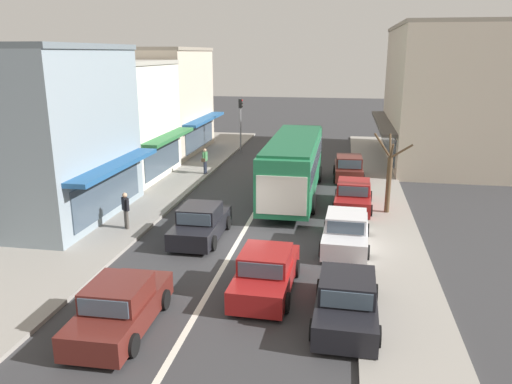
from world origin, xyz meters
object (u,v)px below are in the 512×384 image
object	(u,v)px
parked_hatchback_kerb_rear	(349,168)
street_tree_right	(389,177)
parked_sedan_kerb_third	(353,196)
parked_sedan_kerb_front	(347,300)
sedan_queue_far_back	(201,223)
pedestrian_browsing_midblock	(126,208)
parked_sedan_kerb_second	(346,232)
pedestrian_with_handbag_near	(205,159)
city_bus	(294,163)
sedan_queue_gap_filler	(120,307)
traffic_light_downstreet	(241,116)
sedan_adjacent_lane_trail	(266,272)

from	to	relation	value
parked_hatchback_kerb_rear	street_tree_right	size ratio (longest dim) A/B	0.94
street_tree_right	parked_sedan_kerb_third	bearing A→B (deg)	158.11
parked_sedan_kerb_front	sedan_queue_far_back	bearing A→B (deg)	136.34
sedan_queue_far_back	pedestrian_browsing_midblock	bearing A→B (deg)	175.84
parked_sedan_kerb_second	street_tree_right	size ratio (longest dim) A/B	1.07
parked_hatchback_kerb_rear	pedestrian_with_handbag_near	size ratio (longest dim) A/B	2.30
city_bus	sedan_queue_far_back	size ratio (longest dim) A/B	2.58
parked_sedan_kerb_second	sedan_queue_gap_filler	bearing A→B (deg)	-130.30
traffic_light_downstreet	pedestrian_browsing_midblock	xyz separation A→B (m)	(-1.32, -18.48, -1.79)
sedan_queue_far_back	traffic_light_downstreet	distance (m)	18.98
street_tree_right	parked_sedan_kerb_front	bearing A→B (deg)	-100.41
pedestrian_with_handbag_near	parked_sedan_kerb_front	bearing A→B (deg)	-61.78
city_bus	parked_sedan_kerb_front	world-z (taller)	city_bus
parked_hatchback_kerb_rear	street_tree_right	bearing A→B (deg)	-74.65
sedan_adjacent_lane_trail	parked_sedan_kerb_third	xyz separation A→B (m)	(2.93, 9.73, 0.00)
parked_sedan_kerb_front	parked_sedan_kerb_second	size ratio (longest dim) A/B	1.00
city_bus	sedan_queue_gap_filler	world-z (taller)	city_bus
sedan_queue_far_back	parked_sedan_kerb_front	xyz separation A→B (m)	(6.09, -5.82, 0.00)
city_bus	pedestrian_with_handbag_near	bearing A→B (deg)	148.38
sedan_queue_far_back	parked_sedan_kerb_third	distance (m)	8.37
sedan_queue_far_back	traffic_light_downstreet	size ratio (longest dim) A/B	1.00
city_bus	parked_hatchback_kerb_rear	size ratio (longest dim) A/B	2.90
city_bus	pedestrian_browsing_midblock	world-z (taller)	city_bus
parked_sedan_kerb_second	pedestrian_with_handbag_near	world-z (taller)	pedestrian_with_handbag_near
parked_hatchback_kerb_rear	parked_sedan_kerb_front	bearing A→B (deg)	-90.32
parked_sedan_kerb_third	parked_hatchback_kerb_rear	bearing A→B (deg)	92.07
parked_sedan_kerb_third	traffic_light_downstreet	world-z (taller)	traffic_light_downstreet
city_bus	sedan_queue_gap_filler	size ratio (longest dim) A/B	2.57
parked_sedan_kerb_second	street_tree_right	xyz separation A→B (m)	(1.98, 4.67, 1.19)
sedan_queue_far_back	sedan_adjacent_lane_trail	xyz separation A→B (m)	(3.48, -4.35, 0.00)
parked_hatchback_kerb_rear	traffic_light_downstreet	xyz separation A→B (m)	(-8.34, 7.30, 2.15)
street_tree_right	pedestrian_browsing_midblock	bearing A→B (deg)	-158.76
pedestrian_with_handbag_near	street_tree_right	bearing A→B (deg)	-29.38
parked_sedan_kerb_front	parked_sedan_kerb_second	world-z (taller)	same
city_bus	pedestrian_with_handbag_near	world-z (taller)	city_bus
city_bus	pedestrian_browsing_midblock	size ratio (longest dim) A/B	6.67
sedan_queue_far_back	parked_hatchback_kerb_rear	world-z (taller)	parked_hatchback_kerb_rear
pedestrian_with_handbag_near	parked_hatchback_kerb_rear	bearing A→B (deg)	3.66
parked_sedan_kerb_front	parked_sedan_kerb_third	distance (m)	11.20
sedan_queue_gap_filler	pedestrian_with_handbag_near	size ratio (longest dim) A/B	2.59
parked_sedan_kerb_third	street_tree_right	xyz separation A→B (m)	(1.62, -0.65, 1.19)
pedestrian_browsing_midblock	sedan_queue_far_back	bearing A→B (deg)	-4.16
pedestrian_browsing_midblock	parked_hatchback_kerb_rear	bearing A→B (deg)	49.15
sedan_queue_far_back	pedestrian_browsing_midblock	size ratio (longest dim) A/B	2.58
street_tree_right	pedestrian_with_handbag_near	bearing A→B (deg)	150.62
parked_hatchback_kerb_rear	city_bus	bearing A→B (deg)	-124.94
parked_sedan_kerb_second	pedestrian_browsing_midblock	size ratio (longest dim) A/B	2.61
street_tree_right	pedestrian_browsing_midblock	world-z (taller)	street_tree_right
sedan_adjacent_lane_trail	parked_sedan_kerb_front	distance (m)	3.00
parked_sedan_kerb_second	pedestrian_browsing_midblock	bearing A→B (deg)	178.79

